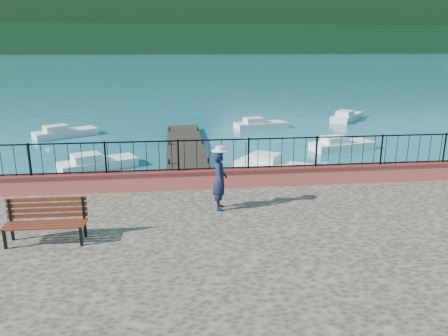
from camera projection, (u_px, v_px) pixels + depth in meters
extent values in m
plane|color=#19596B|center=(285.00, 277.00, 10.83)|extent=(2000.00, 2000.00, 0.00)
cube|color=#CC494C|center=(257.00, 177.00, 13.96)|extent=(28.00, 0.46, 0.58)
cube|color=black|center=(258.00, 154.00, 13.76)|extent=(27.00, 0.05, 0.95)
cube|color=#2D231C|center=(187.00, 156.00, 22.03)|extent=(2.00, 16.00, 0.30)
cube|color=black|center=(174.00, 40.00, 295.11)|extent=(900.00, 60.00, 18.00)
cube|color=black|center=(173.00, 24.00, 348.92)|extent=(900.00, 120.00, 44.00)
ellipsoid|color=#142D23|center=(342.00, 50.00, 570.96)|extent=(448.00, 384.00, 180.00)
cube|color=black|center=(46.00, 234.00, 9.90)|extent=(1.81, 0.59, 0.45)
cube|color=maroon|center=(47.00, 209.00, 10.03)|extent=(1.80, 0.12, 0.55)
imported|color=#111833|center=(220.00, 180.00, 11.81)|extent=(0.46, 0.64, 1.64)
cylinder|color=white|center=(220.00, 149.00, 11.57)|extent=(0.44, 0.44, 0.12)
cube|color=silver|center=(98.00, 160.00, 20.22)|extent=(3.70, 2.68, 0.80)
cube|color=white|center=(276.00, 163.00, 19.76)|extent=(3.65, 3.21, 0.80)
cube|color=white|center=(342.00, 142.00, 23.94)|extent=(3.73, 2.10, 0.80)
cube|color=silver|center=(65.00, 130.00, 27.35)|extent=(3.94, 3.05, 0.80)
cube|color=silver|center=(261.00, 123.00, 30.03)|extent=(3.78, 1.98, 0.80)
cube|color=silver|center=(347.00, 115.00, 33.52)|extent=(3.66, 4.09, 0.80)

